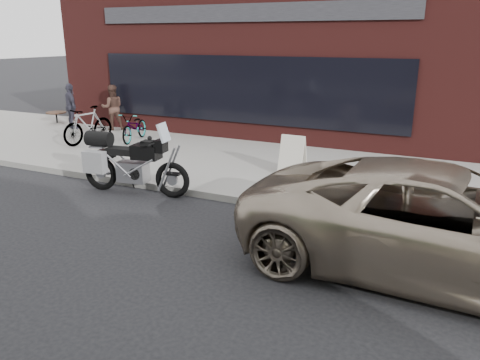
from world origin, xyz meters
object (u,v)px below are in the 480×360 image
minivan (443,224)px  bicycle_rear (88,125)px  motorcycle (127,163)px  bicycle_front (135,127)px  cafe_patron_right (71,106)px  cafe_table (56,113)px  sandwich_sign (293,155)px  cafe_patron_left (112,107)px

minivan → bicycle_rear: 10.81m
bicycle_rear → motorcycle: bearing=-30.7°
bicycle_front → cafe_patron_right: cafe_patron_right is taller
motorcycle → cafe_table: (-7.34, 5.08, -0.15)m
bicycle_front → cafe_patron_right: 3.33m
motorcycle → sandwich_sign: size_ratio=2.72×
motorcycle → cafe_patron_right: (-5.98, 4.50, 0.25)m
minivan → sandwich_sign: (-3.39, 3.50, -0.17)m
cafe_patron_left → cafe_patron_right: size_ratio=0.98×
motorcycle → minivan: (6.25, -1.04, 0.09)m
bicycle_rear → cafe_table: size_ratio=2.54×
motorcycle → sandwich_sign: (2.85, 2.46, -0.07)m
cafe_table → cafe_patron_left: bearing=-2.5°
bicycle_rear → sandwich_sign: 6.67m
bicycle_rear → cafe_table: bearing=155.9°
motorcycle → cafe_table: size_ratio=3.47×
sandwich_sign → cafe_patron_left: 7.81m
sandwich_sign → cafe_patron_left: size_ratio=0.60×
motorcycle → cafe_patron_right: bearing=135.1°
bicycle_front → motorcycle: bearing=-68.1°
motorcycle → sandwich_sign: motorcycle is taller
sandwich_sign → cafe_patron_right: size_ratio=0.59×
motorcycle → sandwich_sign: 3.76m
motorcycle → bicycle_front: 4.69m
minivan → cafe_table: (-13.59, 6.12, -0.25)m
sandwich_sign → cafe_patron_left: bearing=162.7°
cafe_table → cafe_patron_right: 1.53m
cafe_table → bicycle_rear: bearing=-31.1°
bicycle_front → bicycle_rear: 1.37m
bicycle_front → sandwich_sign: size_ratio=1.82×
minivan → bicycle_rear: bearing=70.3°
cafe_patron_left → cafe_table: bearing=-45.1°
motorcycle → minivan: 6.33m
cafe_patron_left → cafe_patron_right: bearing=-24.9°
cafe_patron_right → motorcycle: bearing=173.3°
bicycle_rear → cafe_patron_left: (-0.75, 2.02, 0.22)m
motorcycle → bicycle_rear: bearing=134.3°
bicycle_rear → sandwich_sign: (6.65, -0.49, -0.09)m
minivan → cafe_patron_left: cafe_patron_left is taller
sandwich_sign → cafe_patron_left: cafe_patron_left is taller
cafe_patron_left → cafe_patron_right: cafe_patron_right is taller
motorcycle → bicycle_rear: (-3.80, 2.94, 0.02)m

